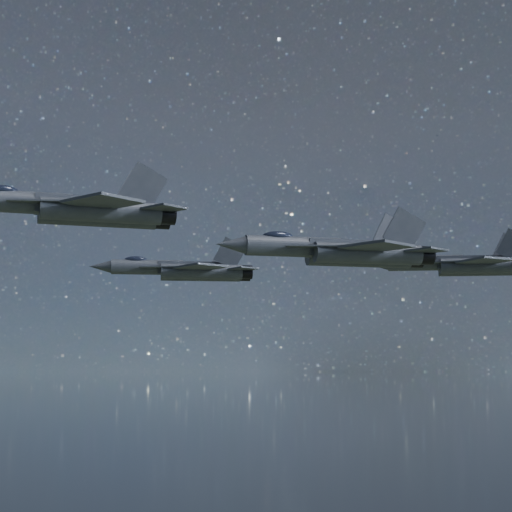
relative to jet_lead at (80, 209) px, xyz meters
name	(u,v)px	position (x,y,z in m)	size (l,w,h in m)	color
jet_lead	(80,209)	(0.00, 0.00, 0.00)	(18.72, 13.38, 4.79)	#31353D
jet_left	(188,270)	(15.37, 29.64, -0.77)	(19.38, 13.35, 4.86)	#31353D
jet_right	(346,251)	(17.98, -9.03, -3.71)	(16.49, 11.60, 4.16)	#31353D
jet_slot	(468,265)	(33.72, 0.31, -2.95)	(15.17, 9.94, 3.91)	#31353D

